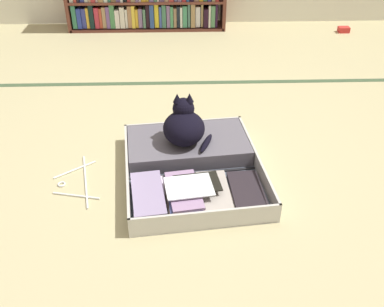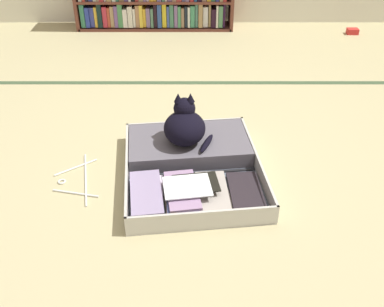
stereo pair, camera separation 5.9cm
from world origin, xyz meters
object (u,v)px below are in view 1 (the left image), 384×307
small_red_pouch (344,30)px  open_suitcase (190,163)px  clothes_hanger (78,182)px  black_cat (184,126)px

small_red_pouch → open_suitcase: bearing=-125.4°
open_suitcase → clothes_hanger: size_ratio=2.00×
open_suitcase → black_cat: black_cat is taller
black_cat → small_red_pouch: (1.52, 1.98, -0.18)m
clothes_hanger → open_suitcase: bearing=8.9°
open_suitcase → small_red_pouch: open_suitcase is taller
open_suitcase → clothes_hanger: bearing=-171.1°
small_red_pouch → clothes_hanger: bearing=-133.3°
clothes_hanger → small_red_pouch: bearing=46.7°
open_suitcase → black_cat: bearing=101.6°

